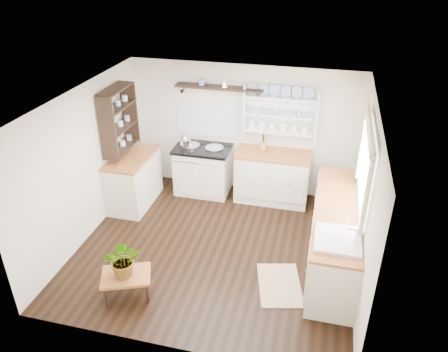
# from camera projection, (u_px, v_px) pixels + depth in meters

# --- Properties ---
(floor) EXTENTS (4.00, 3.80, 0.01)m
(floor) POSITION_uv_depth(u_px,v_px,m) (216.00, 247.00, 6.58)
(floor) COLOR black
(floor) RESTS_ON ground
(wall_back) EXTENTS (4.00, 0.02, 2.30)m
(wall_back) POSITION_uv_depth(u_px,v_px,m) (243.00, 130.00, 7.66)
(wall_back) COLOR silver
(wall_back) RESTS_ON ground
(wall_right) EXTENTS (0.02, 3.80, 2.30)m
(wall_right) POSITION_uv_depth(u_px,v_px,m) (365.00, 199.00, 5.61)
(wall_right) COLOR silver
(wall_right) RESTS_ON ground
(wall_left) EXTENTS (0.02, 3.80, 2.30)m
(wall_left) POSITION_uv_depth(u_px,v_px,m) (85.00, 165.00, 6.46)
(wall_left) COLOR silver
(wall_left) RESTS_ON ground
(ceiling) EXTENTS (4.00, 3.80, 0.01)m
(ceiling) POSITION_uv_depth(u_px,v_px,m) (214.00, 101.00, 5.49)
(ceiling) COLOR white
(ceiling) RESTS_ON wall_back
(window) EXTENTS (0.08, 1.55, 1.22)m
(window) POSITION_uv_depth(u_px,v_px,m) (365.00, 165.00, 5.55)
(window) COLOR white
(window) RESTS_ON wall_right
(aga_cooker) EXTENTS (0.98, 0.68, 0.91)m
(aga_cooker) POSITION_uv_depth(u_px,v_px,m) (203.00, 169.00, 7.85)
(aga_cooker) COLOR white
(aga_cooker) RESTS_ON floor
(back_cabinets) EXTENTS (1.27, 0.63, 0.90)m
(back_cabinets) POSITION_uv_depth(u_px,v_px,m) (272.00, 176.00, 7.60)
(back_cabinets) COLOR silver
(back_cabinets) RESTS_ON floor
(right_cabinets) EXTENTS (0.62, 2.43, 0.90)m
(right_cabinets) POSITION_uv_depth(u_px,v_px,m) (335.00, 235.00, 6.09)
(right_cabinets) COLOR silver
(right_cabinets) RESTS_ON floor
(belfast_sink) EXTENTS (0.55, 0.60, 0.45)m
(belfast_sink) POSITION_uv_depth(u_px,v_px,m) (337.00, 248.00, 5.28)
(belfast_sink) COLOR white
(belfast_sink) RESTS_ON right_cabinets
(left_cabinets) EXTENTS (0.62, 1.13, 0.90)m
(left_cabinets) POSITION_uv_depth(u_px,v_px,m) (134.00, 179.00, 7.49)
(left_cabinets) COLOR silver
(left_cabinets) RESTS_ON floor
(plate_rack) EXTENTS (1.20, 0.22, 0.90)m
(plate_rack) POSITION_uv_depth(u_px,v_px,m) (281.00, 112.00, 7.29)
(plate_rack) COLOR white
(plate_rack) RESTS_ON wall_back
(high_shelf) EXTENTS (1.50, 0.29, 0.16)m
(high_shelf) POSITION_uv_depth(u_px,v_px,m) (219.00, 88.00, 7.27)
(high_shelf) COLOR black
(high_shelf) RESTS_ON wall_back
(left_shelving) EXTENTS (0.28, 0.80, 1.05)m
(left_shelving) POSITION_uv_depth(u_px,v_px,m) (119.00, 119.00, 7.00)
(left_shelving) COLOR black
(left_shelving) RESTS_ON wall_left
(kettle) EXTENTS (0.16, 0.16, 0.20)m
(kettle) POSITION_uv_depth(u_px,v_px,m) (185.00, 141.00, 7.53)
(kettle) COLOR silver
(kettle) RESTS_ON aga_cooker
(utensil_crock) EXTENTS (0.12, 0.12, 0.14)m
(utensil_crock) POSITION_uv_depth(u_px,v_px,m) (262.00, 146.00, 7.47)
(utensil_crock) COLOR #AD7F3F
(utensil_crock) RESTS_ON back_cabinets
(center_table) EXTENTS (0.73, 0.63, 0.33)m
(center_table) POSITION_uv_depth(u_px,v_px,m) (126.00, 277.00, 5.57)
(center_table) COLOR brown
(center_table) RESTS_ON floor
(potted_plant) EXTENTS (0.55, 0.51, 0.50)m
(potted_plant) POSITION_uv_depth(u_px,v_px,m) (124.00, 259.00, 5.43)
(potted_plant) COLOR #3F7233
(potted_plant) RESTS_ON center_table
(floor_rug) EXTENTS (0.74, 0.96, 0.02)m
(floor_rug) POSITION_uv_depth(u_px,v_px,m) (280.00, 285.00, 5.85)
(floor_rug) COLOR #8C7451
(floor_rug) RESTS_ON floor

